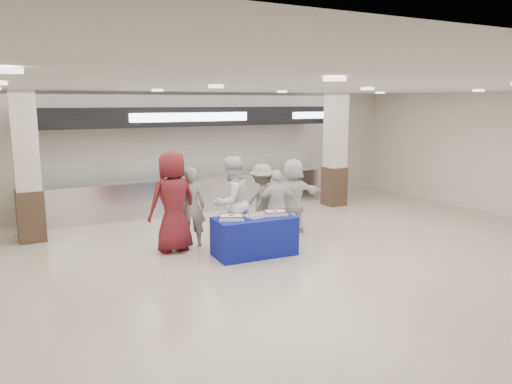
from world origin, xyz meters
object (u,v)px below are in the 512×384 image
sheet_cake_right (275,212)px  civilian_white (293,196)px  chef_tall (231,202)px  soldier_b (262,201)px  cupcake_tray (257,216)px  display_table (254,236)px  sheet_cake_left (231,217)px  soldier_a (191,207)px  civilian_maroon (173,202)px  chef_short (277,206)px

sheet_cake_right → civilian_white: (1.11, 1.12, 0.05)m
chef_tall → soldier_b: chef_tall is taller
civilian_white → soldier_b: bearing=14.0°
sheet_cake_right → cupcake_tray: size_ratio=1.11×
display_table → sheet_cake_right: (0.47, 0.01, 0.42)m
sheet_cake_left → soldier_b: soldier_b is taller
sheet_cake_left → soldier_a: size_ratio=0.34×
display_table → sheet_cake_left: (-0.46, 0.05, 0.42)m
sheet_cake_left → chef_tall: bearing=64.9°
civilian_maroon → civilian_white: size_ratio=1.19×
sheet_cake_left → civilian_maroon: size_ratio=0.28×
chef_tall → chef_short: bearing=158.8°
civilian_maroon → soldier_a: civilian_maroon is taller
civilian_white → display_table: bearing=43.8°
display_table → soldier_a: soldier_a is taller
cupcake_tray → chef_tall: size_ratio=0.25×
sheet_cake_left → chef_short: bearing=23.4°
civilian_maroon → soldier_b: 2.05m
civilian_maroon → soldier_b: (2.04, 0.04, -0.19)m
soldier_b → civilian_white: size_ratio=0.96×
sheet_cake_right → civilian_maroon: bearing=150.6°
sheet_cake_left → chef_tall: (0.29, 0.62, 0.14)m
display_table → cupcake_tray: cupcake_tray is taller
chef_tall → civilian_white: size_ratio=1.11×
sheet_cake_right → civilian_white: 1.57m
sheet_cake_right → chef_short: chef_short is taller
civilian_white → chef_tall: bearing=22.7°
civilian_maroon → soldier_a: (0.43, 0.16, -0.18)m
sheet_cake_left → civilian_white: 2.31m
civilian_maroon → chef_tall: civilian_maroon is taller
civilian_maroon → chef_short: (2.17, -0.36, -0.23)m
civilian_white → cupcake_tray: bearing=45.0°
sheet_cake_right → civilian_maroon: 2.03m
sheet_cake_right → chef_short: (0.41, 0.63, -0.03)m
sheet_cake_right → chef_short: bearing=56.6°
display_table → soldier_a: 1.51m
cupcake_tray → civilian_maroon: (-1.32, 1.02, 0.22)m
sheet_cake_right → soldier_b: size_ratio=0.32×
sheet_cake_left → civilian_maroon: (-0.82, 0.95, 0.20)m
soldier_a → chef_short: size_ratio=1.07×
chef_short → soldier_b: 0.43m
civilian_white → soldier_a: bearing=7.6°
sheet_cake_left → cupcake_tray: bearing=-8.6°
sheet_cake_left → sheet_cake_right: (0.94, -0.04, -0.00)m
cupcake_tray → soldier_a: (-0.89, 1.18, 0.04)m
chef_tall → civilian_white: (1.75, 0.45, -0.09)m
cupcake_tray → civilian_maroon: civilian_maroon is taller
civilian_maroon → display_table: bearing=134.8°
soldier_b → sheet_cake_left: bearing=43.0°
sheet_cake_left → civilian_white: bearing=27.7°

